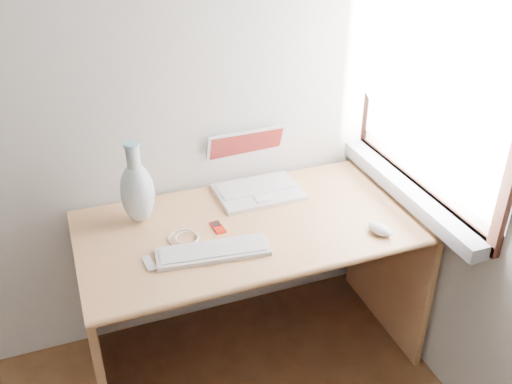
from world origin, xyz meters
name	(u,v)px	position (x,y,z in m)	size (l,w,h in m)	color
window	(429,78)	(1.72, 1.30, 1.28)	(0.11, 0.99, 1.10)	silver
desk	(246,253)	(1.03, 1.46, 0.52)	(1.38, 0.69, 0.73)	tan
laptop	(255,177)	(1.13, 1.63, 0.79)	(0.36, 0.30, 0.24)	white
external_keyboard	(213,251)	(0.82, 1.24, 0.74)	(0.43, 0.17, 0.02)	white
mouse	(380,229)	(1.47, 1.14, 0.75)	(0.06, 0.11, 0.04)	white
ipod	(218,227)	(0.89, 1.39, 0.74)	(0.05, 0.09, 0.01)	red
cable_coil	(184,238)	(0.74, 1.37, 0.74)	(0.12, 0.12, 0.01)	white
remote	(149,263)	(0.59, 1.26, 0.74)	(0.03, 0.09, 0.01)	white
vase	(137,191)	(0.61, 1.55, 0.87)	(0.13, 0.13, 0.34)	silver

